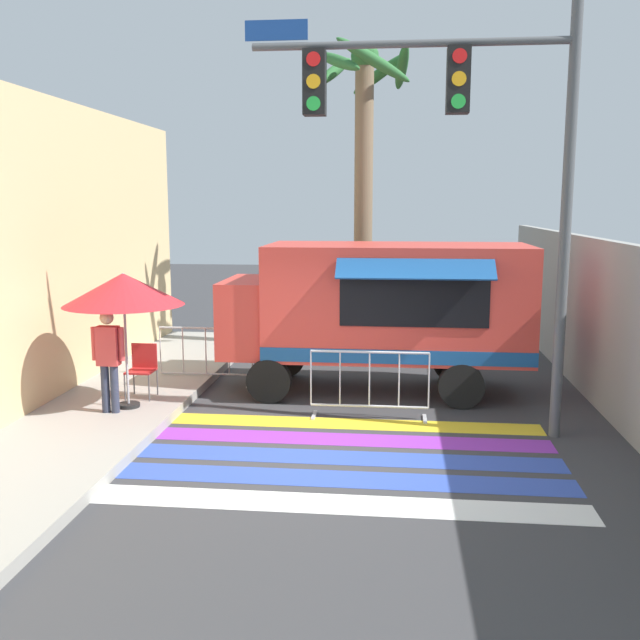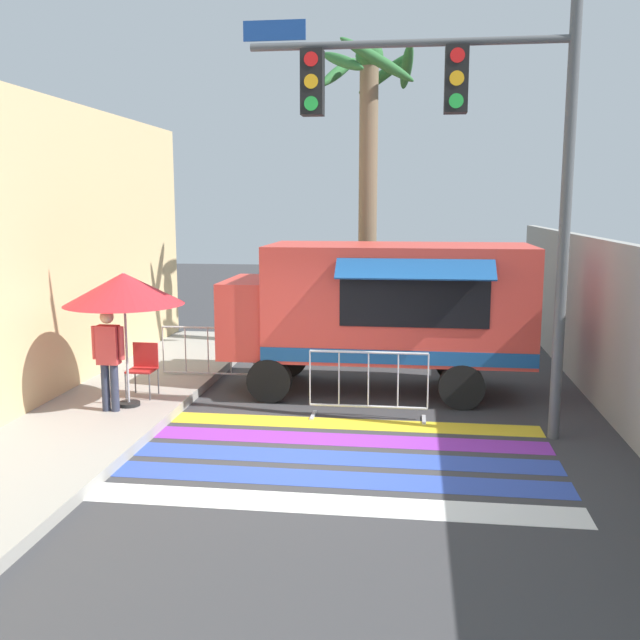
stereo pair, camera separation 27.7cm
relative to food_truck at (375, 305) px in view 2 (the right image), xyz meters
The scene contains 12 objects.
ground_plane 3.66m from the food_truck, 99.15° to the right, with size 60.00×60.00×0.00m, color #38383A.
sidewalk_left 6.39m from the food_truck, 148.50° to the right, with size 4.40×16.00×0.16m.
concrete_wall_right 3.90m from the food_truck, ahead, with size 0.20×16.00×2.83m.
crosswalk_painted 3.95m from the food_truck, 98.33° to the right, with size 6.40×3.60×0.01m.
food_truck is the anchor object (origin of this frame).
traffic_signal_pole 3.82m from the food_truck, 61.04° to the right, with size 4.66×0.29×6.18m.
patio_umbrella 4.41m from the food_truck, 152.47° to the right, with size 1.90×1.90×2.18m.
folding_chair 4.21m from the food_truck, 160.57° to the right, with size 0.44×0.44×0.90m.
vendor_person 4.71m from the food_truck, 150.00° to the right, with size 0.53×0.21×1.62m.
barricade_front 2.01m from the food_truck, 90.06° to the right, with size 1.91×0.44×1.11m.
barricade_side 3.36m from the food_truck, behind, with size 1.81×0.44×1.11m.
palm_tree 4.24m from the food_truck, 96.27° to the left, with size 2.19×2.24×6.84m.
Camera 2 is at (1.19, -9.54, 3.43)m, focal length 40.00 mm.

